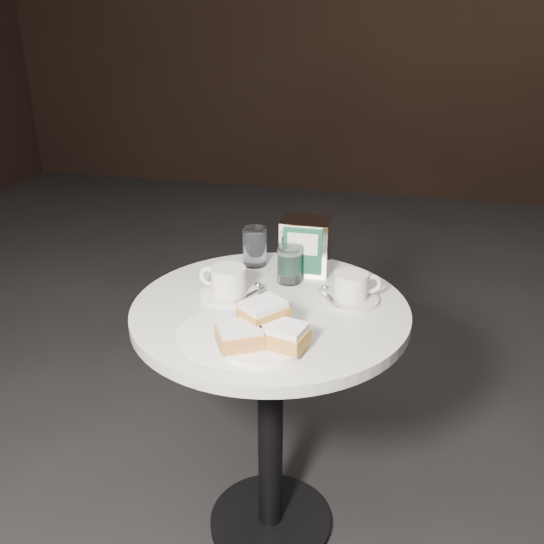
{
  "coord_description": "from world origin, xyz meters",
  "views": [
    {
      "loc": [
        0.32,
        -1.31,
        1.45
      ],
      "look_at": [
        0.0,
        0.02,
        0.83
      ],
      "focal_mm": 40.0,
      "sensor_mm": 36.0,
      "label": 1
    }
  ],
  "objects_px": {
    "water_glass_left": "(255,247)",
    "napkin_dispenser": "(306,246)",
    "coffee_cup_left": "(228,284)",
    "beignet_plate": "(262,333)",
    "coffee_cup_right": "(351,289)",
    "cafe_table": "(270,372)",
    "water_glass_right": "(289,264)"
  },
  "relations": [
    {
      "from": "beignet_plate",
      "to": "water_glass_right",
      "type": "bearing_deg",
      "value": 91.92
    },
    {
      "from": "cafe_table",
      "to": "coffee_cup_right",
      "type": "relative_size",
      "value": 3.92
    },
    {
      "from": "coffee_cup_left",
      "to": "beignet_plate",
      "type": "bearing_deg",
      "value": -46.99
    },
    {
      "from": "water_glass_left",
      "to": "beignet_plate",
      "type": "bearing_deg",
      "value": -73.14
    },
    {
      "from": "coffee_cup_left",
      "to": "water_glass_left",
      "type": "relative_size",
      "value": 1.59
    },
    {
      "from": "coffee_cup_left",
      "to": "water_glass_left",
      "type": "xyz_separation_m",
      "value": [
        0.01,
        0.21,
        0.02
      ]
    },
    {
      "from": "beignet_plate",
      "to": "napkin_dispenser",
      "type": "xyz_separation_m",
      "value": [
        0.02,
        0.42,
        0.04
      ]
    },
    {
      "from": "coffee_cup_left",
      "to": "napkin_dispenser",
      "type": "bearing_deg",
      "value": 60.22
    },
    {
      "from": "coffee_cup_right",
      "to": "water_glass_right",
      "type": "xyz_separation_m",
      "value": [
        -0.18,
        0.08,
        0.02
      ]
    },
    {
      "from": "beignet_plate",
      "to": "coffee_cup_left",
      "type": "height_order",
      "value": "beignet_plate"
    },
    {
      "from": "beignet_plate",
      "to": "water_glass_left",
      "type": "xyz_separation_m",
      "value": [
        -0.13,
        0.44,
        0.02
      ]
    },
    {
      "from": "cafe_table",
      "to": "coffee_cup_left",
      "type": "bearing_deg",
      "value": 165.56
    },
    {
      "from": "coffee_cup_right",
      "to": "napkin_dispenser",
      "type": "height_order",
      "value": "napkin_dispenser"
    },
    {
      "from": "coffee_cup_right",
      "to": "beignet_plate",
      "type": "bearing_deg",
      "value": -143.3
    },
    {
      "from": "cafe_table",
      "to": "water_glass_left",
      "type": "bearing_deg",
      "value": 113.07
    },
    {
      "from": "coffee_cup_left",
      "to": "water_glass_right",
      "type": "distance_m",
      "value": 0.18
    },
    {
      "from": "beignet_plate",
      "to": "coffee_cup_right",
      "type": "relative_size",
      "value": 1.2
    },
    {
      "from": "coffee_cup_left",
      "to": "coffee_cup_right",
      "type": "xyz_separation_m",
      "value": [
        0.31,
        0.05,
        -0.0
      ]
    },
    {
      "from": "cafe_table",
      "to": "beignet_plate",
      "type": "relative_size",
      "value": 3.27
    },
    {
      "from": "water_glass_left",
      "to": "water_glass_right",
      "type": "height_order",
      "value": "water_glass_left"
    },
    {
      "from": "water_glass_left",
      "to": "water_glass_right",
      "type": "distance_m",
      "value": 0.15
    },
    {
      "from": "cafe_table",
      "to": "napkin_dispenser",
      "type": "height_order",
      "value": "napkin_dispenser"
    },
    {
      "from": "water_glass_left",
      "to": "napkin_dispenser",
      "type": "xyz_separation_m",
      "value": [
        0.15,
        -0.01,
        0.02
      ]
    },
    {
      "from": "cafe_table",
      "to": "beignet_plate",
      "type": "height_order",
      "value": "beignet_plate"
    },
    {
      "from": "cafe_table",
      "to": "beignet_plate",
      "type": "xyz_separation_m",
      "value": [
        0.03,
        -0.19,
        0.23
      ]
    },
    {
      "from": "coffee_cup_right",
      "to": "water_glass_left",
      "type": "height_order",
      "value": "water_glass_left"
    },
    {
      "from": "coffee_cup_right",
      "to": "water_glass_right",
      "type": "relative_size",
      "value": 1.79
    },
    {
      "from": "coffee_cup_left",
      "to": "water_glass_right",
      "type": "xyz_separation_m",
      "value": [
        0.14,
        0.12,
        0.02
      ]
    },
    {
      "from": "beignet_plate",
      "to": "water_glass_left",
      "type": "distance_m",
      "value": 0.46
    },
    {
      "from": "coffee_cup_left",
      "to": "water_glass_left",
      "type": "distance_m",
      "value": 0.22
    },
    {
      "from": "cafe_table",
      "to": "napkin_dispenser",
      "type": "relative_size",
      "value": 4.82
    },
    {
      "from": "coffee_cup_left",
      "to": "napkin_dispenser",
      "type": "xyz_separation_m",
      "value": [
        0.17,
        0.2,
        0.04
      ]
    }
  ]
}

